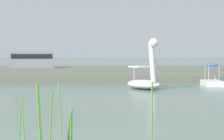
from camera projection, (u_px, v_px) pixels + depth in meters
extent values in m
cube|color=#5B6051|center=(96.00, 71.00, 39.31)|extent=(123.42, 27.08, 0.49)
ellipsoid|color=white|center=(144.00, 84.00, 21.78)|extent=(2.51, 2.91, 0.51)
cylinder|color=white|center=(152.00, 63.00, 21.04)|extent=(0.51, 0.62, 2.19)
sphere|color=white|center=(154.00, 43.00, 20.88)|extent=(0.68, 0.68, 0.50)
cone|color=yellow|center=(156.00, 42.00, 20.71)|extent=(0.43, 0.47, 0.27)
cube|color=white|center=(142.00, 67.00, 21.92)|extent=(1.52, 1.47, 0.08)
cylinder|color=silver|center=(134.00, 73.00, 21.67)|extent=(0.04, 0.04, 0.74)
cylinder|color=silver|center=(149.00, 73.00, 22.20)|extent=(0.04, 0.04, 0.74)
cube|color=white|center=(212.00, 83.00, 23.97)|extent=(1.09, 2.00, 0.33)
ellipsoid|color=blue|center=(212.00, 65.00, 23.92)|extent=(0.81, 1.19, 0.20)
cylinder|color=#B7B7BF|center=(205.00, 72.00, 24.41)|extent=(0.04, 0.04, 0.96)
cylinder|color=#B7B7BF|center=(215.00, 72.00, 24.41)|extent=(0.04, 0.04, 0.96)
cylinder|color=#B7B7BF|center=(209.00, 73.00, 23.48)|extent=(0.04, 0.04, 0.96)
cylinder|color=#B7B7BF|center=(219.00, 73.00, 23.47)|extent=(0.04, 0.04, 0.96)
cube|color=gray|center=(32.00, 60.00, 42.12)|extent=(4.96, 2.63, 1.82)
cube|color=black|center=(32.00, 56.00, 42.11)|extent=(4.59, 2.60, 0.51)
cylinder|color=#568E38|center=(71.00, 139.00, 6.38)|extent=(0.03, 0.08, 1.04)
cylinder|color=#568E38|center=(40.00, 125.00, 6.54)|extent=(0.13, 0.18, 1.44)
cylinder|color=#568E38|center=(61.00, 123.00, 6.69)|extent=(0.09, 0.05, 1.46)
cylinder|color=#568E38|center=(19.00, 136.00, 6.39)|extent=(0.07, 0.05, 1.12)
cylinder|color=#568E38|center=(40.00, 132.00, 5.89)|extent=(0.10, 0.05, 1.47)
cylinder|color=#568E38|center=(24.00, 134.00, 6.19)|extent=(0.13, 0.11, 1.27)
cylinder|color=#568E38|center=(152.00, 133.00, 5.69)|extent=(0.03, 0.11, 1.52)
cylinder|color=#568E38|center=(50.00, 136.00, 5.93)|extent=(0.08, 0.04, 1.34)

